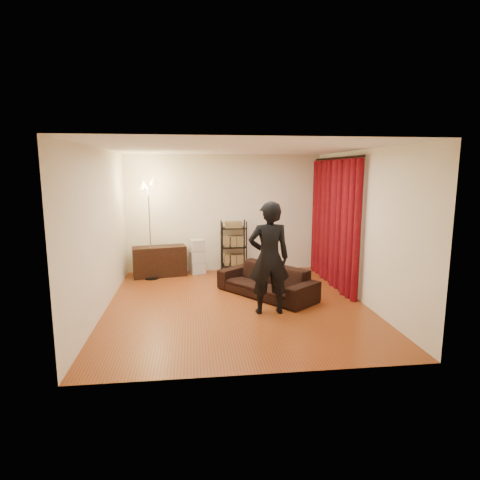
{
  "coord_description": "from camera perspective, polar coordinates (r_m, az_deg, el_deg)",
  "views": [
    {
      "loc": [
        -0.75,
        -6.77,
        2.34
      ],
      "look_at": [
        0.1,
        0.3,
        1.1
      ],
      "focal_mm": 30.0,
      "sensor_mm": 36.0,
      "label": 1
    }
  ],
  "objects": [
    {
      "name": "wall_right",
      "position": [
        7.47,
        16.91,
        1.84
      ],
      "size": [
        0.0,
        5.0,
        5.0
      ],
      "primitive_type": "plane",
      "rotation": [
        1.57,
        0.0,
        -1.57
      ],
      "color": "white",
      "rests_on": "ground"
    },
    {
      "name": "floor_lamp",
      "position": [
        8.81,
        -12.72,
        1.37
      ],
      "size": [
        0.51,
        0.51,
        2.14
      ],
      "primitive_type": null,
      "rotation": [
        0.0,
        0.0,
        -0.41
      ],
      "color": "silver",
      "rests_on": "ground"
    },
    {
      "name": "person",
      "position": [
        6.55,
        4.13,
        -2.57
      ],
      "size": [
        0.68,
        0.45,
        1.86
      ],
      "primitive_type": "imported",
      "rotation": [
        0.0,
        0.0,
        3.13
      ],
      "color": "black",
      "rests_on": "ground"
    },
    {
      "name": "ceiling",
      "position": [
        6.82,
        -0.55,
        12.91
      ],
      "size": [
        5.0,
        5.0,
        0.0
      ],
      "primitive_type": "plane",
      "rotation": [
        3.14,
        0.0,
        0.0
      ],
      "color": "white",
      "rests_on": "ground"
    },
    {
      "name": "curtain_rod",
      "position": [
        8.41,
        13.58,
        11.25
      ],
      "size": [
        0.04,
        2.65,
        0.04
      ],
      "primitive_type": "cylinder",
      "rotation": [
        1.57,
        0.0,
        0.0
      ],
      "color": "black",
      "rests_on": "wall_right"
    },
    {
      "name": "floor",
      "position": [
        7.2,
        -0.51,
        -9.09
      ],
      "size": [
        5.0,
        5.0,
        0.0
      ],
      "primitive_type": "plane",
      "color": "brown",
      "rests_on": "ground"
    },
    {
      "name": "media_cabinet",
      "position": [
        9.13,
        -11.35,
        -2.98
      ],
      "size": [
        1.22,
        0.65,
        0.67
      ],
      "primitive_type": "cube",
      "rotation": [
        0.0,
        0.0,
        0.2
      ],
      "color": "black",
      "rests_on": "ground"
    },
    {
      "name": "wall_left",
      "position": [
        7.0,
        -19.16,
        1.2
      ],
      "size": [
        0.0,
        5.0,
        5.0
      ],
      "primitive_type": "plane",
      "rotation": [
        1.57,
        0.0,
        1.57
      ],
      "color": "white",
      "rests_on": "ground"
    },
    {
      "name": "storage_boxes",
      "position": [
        9.19,
        -6.09,
        -2.37
      ],
      "size": [
        0.39,
        0.35,
        0.8
      ],
      "primitive_type": null,
      "rotation": [
        0.0,
        0.0,
        0.36
      ],
      "color": "beige",
      "rests_on": "ground"
    },
    {
      "name": "wall_front",
      "position": [
        4.44,
        3.05,
        -3.01
      ],
      "size": [
        5.0,
        0.0,
        5.0
      ],
      "primitive_type": "plane",
      "rotation": [
        -1.57,
        0.0,
        0.0
      ],
      "color": "white",
      "rests_on": "ground"
    },
    {
      "name": "curtain",
      "position": [
        8.47,
        13.09,
        2.4
      ],
      "size": [
        0.22,
        2.65,
        2.55
      ],
      "primitive_type": null,
      "color": "#640C0E",
      "rests_on": "ground"
    },
    {
      "name": "wall_back",
      "position": [
        9.35,
        -2.23,
        3.8
      ],
      "size": [
        5.0,
        0.0,
        5.0
      ],
      "primitive_type": "plane",
      "rotation": [
        1.57,
        0.0,
        0.0
      ],
      "color": "white",
      "rests_on": "ground"
    },
    {
      "name": "sofa",
      "position": [
        7.59,
        3.77,
        -5.85
      ],
      "size": [
        1.8,
        2.01,
        0.57
      ],
      "primitive_type": "imported",
      "rotation": [
        0.0,
        0.0,
        -0.91
      ],
      "color": "black",
      "rests_on": "ground"
    },
    {
      "name": "wire_shelf",
      "position": [
        9.25,
        -0.91,
        -0.95
      ],
      "size": [
        0.63,
        0.52,
        1.2
      ],
      "primitive_type": null,
      "rotation": [
        0.0,
        0.0,
        0.28
      ],
      "color": "black",
      "rests_on": "ground"
    }
  ]
}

